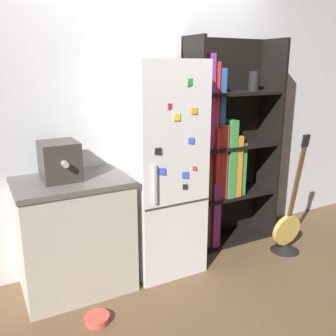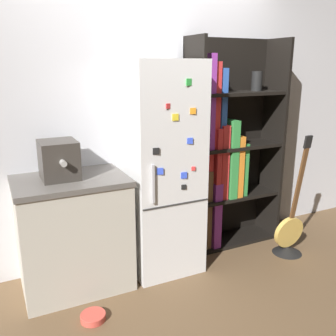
% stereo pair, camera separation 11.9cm
% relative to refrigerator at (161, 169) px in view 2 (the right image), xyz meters
% --- Properties ---
extents(ground_plane, '(16.00, 16.00, 0.00)m').
position_rel_refrigerator_xyz_m(ground_plane, '(0.00, -0.15, -0.89)').
color(ground_plane, brown).
extents(wall_back, '(8.00, 0.05, 2.60)m').
position_rel_refrigerator_xyz_m(wall_back, '(0.00, 0.32, 0.41)').
color(wall_back, silver).
rests_on(wall_back, ground_plane).
extents(refrigerator, '(0.58, 0.61, 1.77)m').
position_rel_refrigerator_xyz_m(refrigerator, '(0.00, 0.00, 0.00)').
color(refrigerator, silver).
rests_on(refrigerator, ground_plane).
extents(bookshelf, '(0.94, 0.36, 1.97)m').
position_rel_refrigerator_xyz_m(bookshelf, '(0.71, 0.15, 0.01)').
color(bookshelf, black).
rests_on(bookshelf, ground_plane).
extents(kitchen_counter, '(0.84, 0.61, 0.90)m').
position_rel_refrigerator_xyz_m(kitchen_counter, '(-0.75, 0.00, -0.43)').
color(kitchen_counter, '#BCB7A8').
rests_on(kitchen_counter, ground_plane).
extents(espresso_machine, '(0.27, 0.36, 0.29)m').
position_rel_refrigerator_xyz_m(espresso_machine, '(-0.82, 0.03, 0.16)').
color(espresso_machine, '#38332D').
rests_on(espresso_machine, kitchen_counter).
extents(guitar, '(0.31, 0.28, 1.15)m').
position_rel_refrigerator_xyz_m(guitar, '(1.17, -0.35, -0.72)').
color(guitar, black).
rests_on(guitar, ground_plane).
extents(pet_bowl, '(0.18, 0.18, 0.05)m').
position_rel_refrigerator_xyz_m(pet_bowl, '(-0.75, -0.50, -0.86)').
color(pet_bowl, '#D84C3F').
rests_on(pet_bowl, ground_plane).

